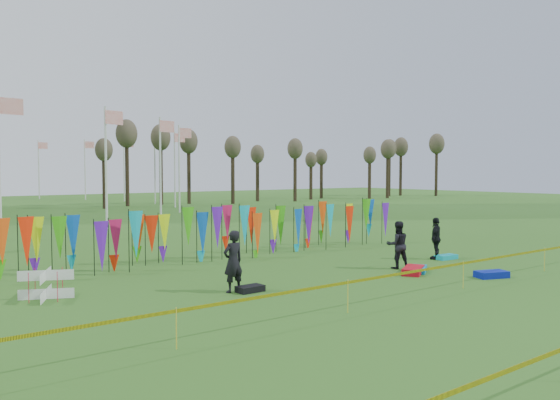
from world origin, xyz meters
TOP-DOWN VIEW (x-y plane):
  - ground at (0.00, 0.00)m, footprint 160.00×160.00m
  - banner_row at (0.28, 8.71)m, footprint 18.64×0.64m
  - caution_tape_near at (-0.22, -1.18)m, footprint 26.00×0.02m
  - tree_line at (32.00, 44.00)m, footprint 53.92×1.92m
  - box_kite at (-8.17, 5.21)m, footprint 0.80×0.80m
  - person_left at (-3.23, 2.77)m, footprint 0.76×0.59m
  - person_mid at (4.09, 2.53)m, footprint 1.05×0.91m
  - person_right at (7.16, 3.08)m, footprint 1.21×1.01m
  - kite_bag_turquoise at (4.15, 1.55)m, footprint 1.18×1.04m
  - kite_bag_blue at (5.38, -0.69)m, footprint 1.25×0.93m
  - kite_bag_red at (3.74, 1.46)m, footprint 1.49×1.22m
  - kite_bag_black at (-2.78, 2.50)m, footprint 0.86×0.52m
  - kite_bag_teal at (7.50, 2.80)m, footprint 1.03×0.53m

SIDE VIEW (x-z plane):
  - ground at x=0.00m, z-range 0.00..0.00m
  - kite_bag_teal at x=7.50m, z-range 0.00..0.19m
  - kite_bag_black at x=-2.78m, z-range 0.00..0.20m
  - kite_bag_turquoise at x=4.15m, z-range 0.00..0.21m
  - kite_bag_blue at x=5.38m, z-range 0.00..0.23m
  - kite_bag_red at x=3.74m, z-range 0.00..0.25m
  - box_kite at x=-8.17m, z-range 0.00..0.89m
  - caution_tape_near at x=-0.22m, z-range 0.33..1.23m
  - person_right at x=7.16m, z-range 0.00..1.80m
  - person_mid at x=4.09m, z-range 0.00..1.84m
  - person_left at x=-3.23m, z-range 0.00..1.94m
  - banner_row at x=0.28m, z-range 0.22..2.41m
  - tree_line at x=32.00m, z-range 2.25..10.09m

